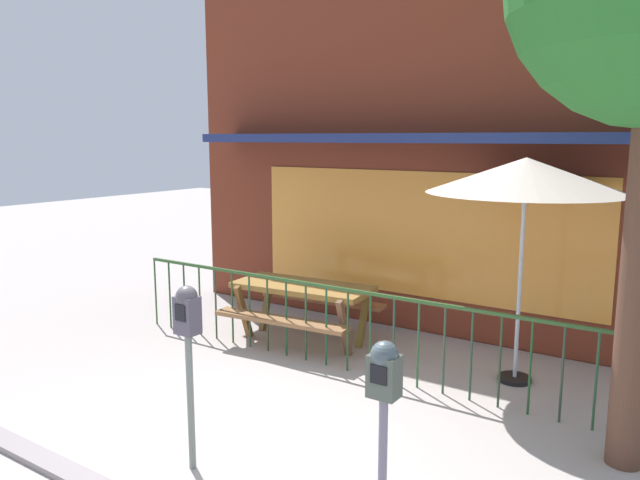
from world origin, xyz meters
TOP-DOWN VIEW (x-y plane):
  - ground at (0.00, 0.00)m, footprint 40.00×40.00m
  - pub_storefront at (0.00, 4.22)m, footprint 7.61×1.25m
  - patio_fence_front at (-0.00, 2.19)m, footprint 6.42×0.04m
  - picnic_table_left at (-1.00, 2.72)m, footprint 1.92×1.52m
  - patio_umbrella at (1.69, 2.95)m, footprint 2.06×2.06m
  - parking_meter_near at (1.84, -0.44)m, footprint 0.18×0.17m
  - parking_meter_far at (0.04, -0.29)m, footprint 0.18×0.17m

SIDE VIEW (x-z plane):
  - ground at x=0.00m, z-range 0.00..0.00m
  - picnic_table_left at x=-1.00m, z-range 0.21..1.01m
  - patio_fence_front at x=0.00m, z-range 0.18..1.15m
  - parking_meter_near at x=1.84m, z-range 0.40..1.85m
  - parking_meter_far at x=0.04m, z-range 0.41..1.93m
  - patio_umbrella at x=1.69m, z-range 1.02..3.46m
  - pub_storefront at x=0.00m, z-range -0.01..5.05m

